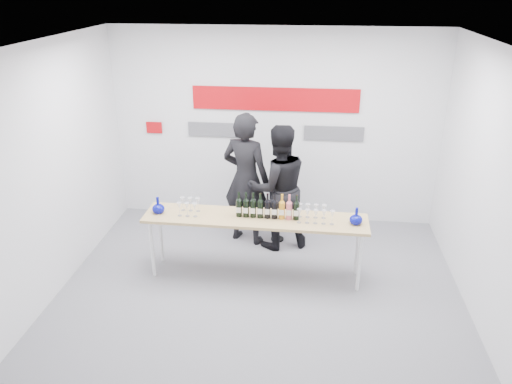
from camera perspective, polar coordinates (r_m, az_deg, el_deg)
ground at (r=6.52m, az=0.55°, el=-10.42°), size 5.00×5.00×0.00m
back_wall at (r=7.71m, az=2.16°, el=7.34°), size 5.00×0.04×3.00m
signage at (r=7.61m, az=1.75°, el=9.51°), size 3.38×0.02×0.79m
tasting_table at (r=6.31m, az=-0.10°, el=-3.41°), size 2.83×0.60×0.85m
wine_bottles at (r=6.20m, az=1.32°, el=-1.59°), size 0.80×0.09×0.33m
decanter_left at (r=6.48m, az=-11.13°, el=-1.46°), size 0.16×0.16×0.21m
decanter_right at (r=6.20m, az=11.39°, el=-2.69°), size 0.16×0.16×0.21m
glasses_left at (r=6.40m, az=-7.69°, el=-1.70°), size 0.27×0.23×0.18m
glasses_right at (r=6.20m, az=6.64°, el=-2.52°), size 0.46×0.23×0.18m
presenter_left at (r=7.12m, az=-1.15°, el=1.48°), size 0.82×0.67×1.95m
presenter_right at (r=7.01m, az=2.55°, el=0.52°), size 1.07×0.95×1.82m
mic_stand at (r=7.30m, az=2.52°, el=-1.98°), size 0.19×0.19×1.65m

